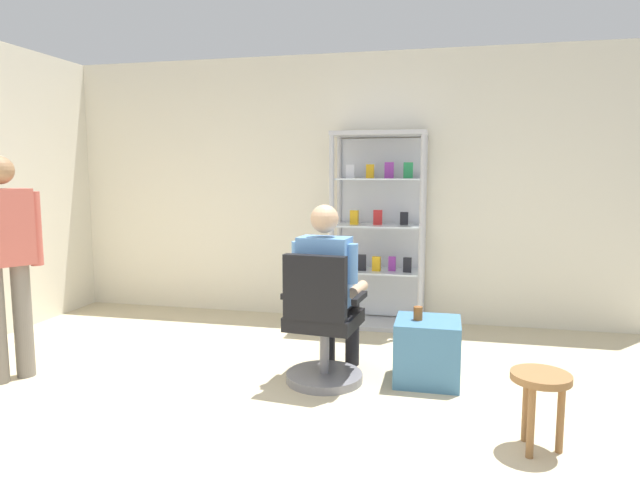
{
  "coord_description": "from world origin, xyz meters",
  "views": [
    {
      "loc": [
        1.03,
        -2.62,
        1.52
      ],
      "look_at": [
        0.1,
        1.45,
        1.0
      ],
      "focal_mm": 30.86,
      "sensor_mm": 36.0,
      "label": 1
    }
  ],
  "objects_px": {
    "office_chair": "(322,331)",
    "seated_shopkeeper": "(329,282)",
    "display_cabinet_main": "(379,229)",
    "storage_crate": "(427,351)",
    "tea_glass": "(418,313)",
    "wooden_stool": "(540,389)",
    "standing_customer": "(5,254)"
  },
  "relations": [
    {
      "from": "office_chair",
      "to": "seated_shopkeeper",
      "type": "relative_size",
      "value": 0.74
    },
    {
      "from": "seated_shopkeeper",
      "to": "display_cabinet_main",
      "type": "bearing_deg",
      "value": 82.96
    },
    {
      "from": "storage_crate",
      "to": "tea_glass",
      "type": "bearing_deg",
      "value": -171.14
    },
    {
      "from": "office_chair",
      "to": "wooden_stool",
      "type": "height_order",
      "value": "office_chair"
    },
    {
      "from": "display_cabinet_main",
      "to": "storage_crate",
      "type": "bearing_deg",
      "value": -69.79
    },
    {
      "from": "display_cabinet_main",
      "to": "standing_customer",
      "type": "xyz_separation_m",
      "value": [
        -2.44,
        -2.08,
        -0.03
      ]
    },
    {
      "from": "office_chair",
      "to": "storage_crate",
      "type": "bearing_deg",
      "value": 16.08
    },
    {
      "from": "standing_customer",
      "to": "wooden_stool",
      "type": "height_order",
      "value": "standing_customer"
    },
    {
      "from": "display_cabinet_main",
      "to": "storage_crate",
      "type": "height_order",
      "value": "display_cabinet_main"
    },
    {
      "from": "standing_customer",
      "to": "tea_glass",
      "type": "bearing_deg",
      "value": 12.08
    },
    {
      "from": "display_cabinet_main",
      "to": "tea_glass",
      "type": "xyz_separation_m",
      "value": [
        0.46,
        -1.46,
        -0.45
      ]
    },
    {
      "from": "storage_crate",
      "to": "wooden_stool",
      "type": "xyz_separation_m",
      "value": [
        0.63,
        -0.88,
        0.12
      ]
    },
    {
      "from": "seated_shopkeeper",
      "to": "wooden_stool",
      "type": "height_order",
      "value": "seated_shopkeeper"
    },
    {
      "from": "office_chair",
      "to": "wooden_stool",
      "type": "bearing_deg",
      "value": -26.1
    },
    {
      "from": "wooden_stool",
      "to": "seated_shopkeeper",
      "type": "bearing_deg",
      "value": 148.34
    },
    {
      "from": "office_chair",
      "to": "storage_crate",
      "type": "xyz_separation_m",
      "value": [
        0.74,
        0.21,
        -0.16
      ]
    },
    {
      "from": "display_cabinet_main",
      "to": "seated_shopkeeper",
      "type": "height_order",
      "value": "display_cabinet_main"
    },
    {
      "from": "office_chair",
      "to": "tea_glass",
      "type": "bearing_deg",
      "value": 16.85
    },
    {
      "from": "display_cabinet_main",
      "to": "storage_crate",
      "type": "xyz_separation_m",
      "value": [
        0.53,
        -1.45,
        -0.73
      ]
    },
    {
      "from": "seated_shopkeeper",
      "to": "wooden_stool",
      "type": "relative_size",
      "value": 2.95
    },
    {
      "from": "tea_glass",
      "to": "standing_customer",
      "type": "xyz_separation_m",
      "value": [
        -2.9,
        -0.62,
        0.43
      ]
    },
    {
      "from": "office_chair",
      "to": "seated_shopkeeper",
      "type": "xyz_separation_m",
      "value": [
        0.02,
        0.16,
        0.32
      ]
    },
    {
      "from": "standing_customer",
      "to": "wooden_stool",
      "type": "xyz_separation_m",
      "value": [
        3.6,
        -0.25,
        -0.59
      ]
    },
    {
      "from": "display_cabinet_main",
      "to": "tea_glass",
      "type": "height_order",
      "value": "display_cabinet_main"
    },
    {
      "from": "tea_glass",
      "to": "display_cabinet_main",
      "type": "bearing_deg",
      "value": 107.52
    },
    {
      "from": "display_cabinet_main",
      "to": "seated_shopkeeper",
      "type": "bearing_deg",
      "value": -97.04
    },
    {
      "from": "seated_shopkeeper",
      "to": "wooden_stool",
      "type": "xyz_separation_m",
      "value": [
        1.35,
        -0.83,
        -0.36
      ]
    },
    {
      "from": "tea_glass",
      "to": "storage_crate",
      "type": "bearing_deg",
      "value": 8.86
    },
    {
      "from": "tea_glass",
      "to": "wooden_stool",
      "type": "relative_size",
      "value": 0.22
    },
    {
      "from": "standing_customer",
      "to": "storage_crate",
      "type": "bearing_deg",
      "value": 12.0
    },
    {
      "from": "seated_shopkeeper",
      "to": "storage_crate",
      "type": "xyz_separation_m",
      "value": [
        0.72,
        0.05,
        -0.48
      ]
    },
    {
      "from": "storage_crate",
      "to": "standing_customer",
      "type": "relative_size",
      "value": 0.28
    }
  ]
}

